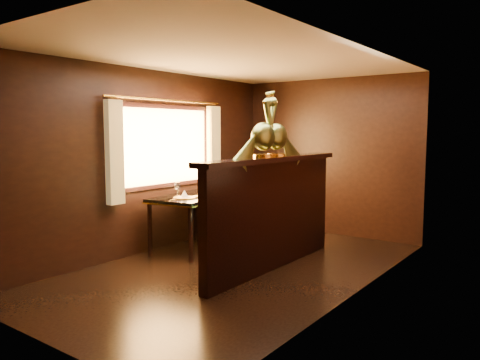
# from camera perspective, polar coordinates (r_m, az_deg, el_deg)

# --- Properties ---
(ground) EXTENTS (5.00, 5.00, 0.00)m
(ground) POSITION_cam_1_polar(r_m,az_deg,el_deg) (5.78, -0.40, -10.78)
(ground) COLOR black
(ground) RESTS_ON ground
(room_shell) EXTENTS (3.04, 5.04, 2.52)m
(room_shell) POSITION_cam_1_polar(r_m,az_deg,el_deg) (5.60, -1.01, 5.13)
(room_shell) COLOR black
(room_shell) RESTS_ON ground
(partition) EXTENTS (0.26, 2.70, 1.36)m
(partition) POSITION_cam_1_polar(r_m,az_deg,el_deg) (5.68, 4.01, -3.69)
(partition) COLOR black
(partition) RESTS_ON ground
(dining_table) EXTENTS (0.98, 1.41, 0.97)m
(dining_table) POSITION_cam_1_polar(r_m,az_deg,el_deg) (6.59, -5.61, -2.48)
(dining_table) COLOR black
(dining_table) RESTS_ON ground
(chair_left) EXTENTS (0.54, 0.56, 1.27)m
(chair_left) POSITION_cam_1_polar(r_m,az_deg,el_deg) (5.68, -0.43, -4.18)
(chair_left) COLOR black
(chair_left) RESTS_ON ground
(chair_right) EXTENTS (0.48, 0.51, 1.26)m
(chair_right) POSITION_cam_1_polar(r_m,az_deg,el_deg) (6.14, 0.55, -3.46)
(chair_right) COLOR black
(chair_right) RESTS_ON ground
(peacock_left) EXTENTS (0.24, 0.65, 0.77)m
(peacock_left) POSITION_cam_1_polar(r_m,az_deg,el_deg) (5.40, 2.85, 6.83)
(peacock_left) COLOR #1A4F38
(peacock_left) RESTS_ON partition
(peacock_right) EXTENTS (0.24, 0.64, 0.76)m
(peacock_right) POSITION_cam_1_polar(r_m,az_deg,el_deg) (5.65, 4.47, 6.71)
(peacock_right) COLOR #1A4F38
(peacock_right) RESTS_ON partition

